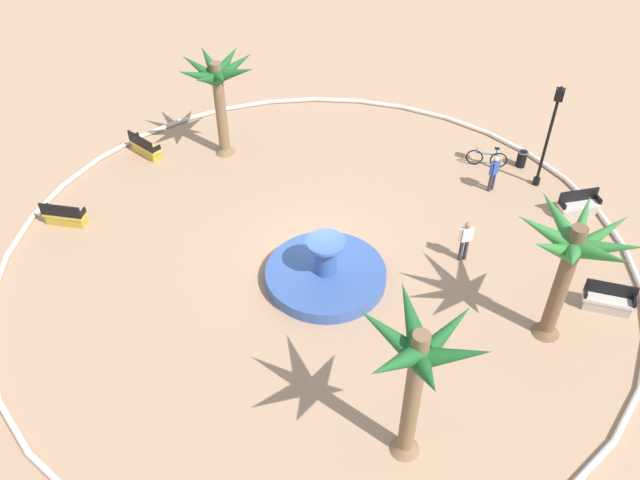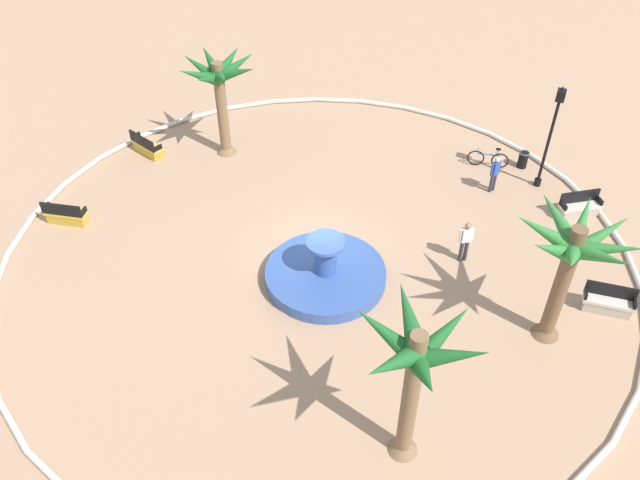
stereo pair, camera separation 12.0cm
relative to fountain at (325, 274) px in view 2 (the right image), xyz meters
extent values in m
plane|color=tan|center=(0.75, -1.16, -0.28)|extent=(80.00, 80.00, 0.00)
torus|color=silver|center=(0.75, -1.16, -0.18)|extent=(22.44, 22.44, 0.20)
cylinder|color=#38569E|center=(0.00, 0.00, -0.05)|extent=(4.15, 4.15, 0.45)
cylinder|color=#19567F|center=(0.00, 0.00, -0.09)|extent=(3.65, 3.65, 0.34)
cylinder|color=#38569E|center=(0.00, 0.00, 0.77)|extent=(0.75, 0.75, 1.21)
cylinder|color=#3D5FAD|center=(0.00, 0.00, 1.44)|extent=(1.33, 1.33, 0.12)
cylinder|color=brown|center=(6.91, -5.83, 1.82)|extent=(0.45, 0.45, 4.19)
cone|color=brown|center=(6.91, -5.83, -0.03)|extent=(0.86, 0.86, 0.50)
cone|color=#1E6028|center=(7.68, -5.86, 3.54)|extent=(1.81, 0.64, 1.26)
cone|color=#1E6028|center=(7.42, -5.24, 3.54)|extent=(1.59, 1.72, 1.25)
cone|color=#1E6028|center=(6.91, -5.04, 3.58)|extent=(0.56, 1.80, 1.19)
cone|color=#1E6028|center=(6.41, -5.20, 3.62)|extent=(1.57, 1.75, 1.12)
cone|color=#1E6028|center=(6.11, -5.85, 3.63)|extent=(1.82, 0.61, 1.11)
cone|color=#1E6028|center=(6.44, -6.45, 3.58)|extent=(1.53, 1.77, 1.19)
cone|color=#1E6028|center=(6.85, -6.63, 3.63)|extent=(0.71, 1.84, 1.10)
cone|color=#1E6028|center=(7.53, -6.36, 3.64)|extent=(1.73, 1.61, 1.08)
cylinder|color=brown|center=(-7.34, -0.31, 1.88)|extent=(0.47, 0.47, 4.33)
cone|color=brown|center=(-7.34, -0.31, -0.03)|extent=(0.89, 0.89, 0.50)
cone|color=#337F38|center=(-6.49, -0.28, 3.69)|extent=(1.94, 0.65, 1.24)
cone|color=#337F38|center=(-6.79, 0.25, 3.57)|extent=(1.70, 1.73, 1.43)
cone|color=#337F38|center=(-7.29, 0.51, 3.65)|extent=(0.66, 1.93, 1.30)
cone|color=#337F38|center=(-8.01, 0.19, 3.68)|extent=(1.86, 1.60, 1.25)
cone|color=#337F38|center=(-8.18, -0.21, 3.68)|extent=(1.96, 0.79, 1.24)
cone|color=#337F38|center=(-7.95, -0.83, 3.59)|extent=(1.79, 1.64, 1.40)
cone|color=#337F38|center=(-7.41, -1.12, 3.61)|extent=(0.73, 1.93, 1.36)
cone|color=#337F38|center=(-6.76, -0.96, 3.75)|extent=(1.70, 1.80, 1.12)
cylinder|color=brown|center=(-4.29, 5.29, 2.05)|extent=(0.43, 0.43, 4.66)
cone|color=brown|center=(-4.29, 5.29, -0.03)|extent=(0.82, 0.82, 0.50)
cone|color=#1E6028|center=(-3.52, 5.18, 3.99)|extent=(1.88, 0.81, 1.29)
cone|color=#1E6028|center=(-3.92, 6.02, 4.07)|extent=(1.33, 1.89, 1.16)
cone|color=#1E6028|center=(-4.62, 5.99, 3.96)|extent=(1.27, 1.87, 1.34)
cone|color=#1E6028|center=(-5.07, 5.25, 3.98)|extent=(1.84, 0.67, 1.31)
cone|color=#1E6028|center=(-4.71, 4.67, 3.93)|extent=(1.46, 1.79, 1.39)
cone|color=#1E6028|center=(-3.86, 4.57, 4.14)|extent=(1.43, 1.86, 1.03)
cube|color=gold|center=(10.01, -4.44, 0.17)|extent=(1.68, 1.01, 0.12)
cube|color=black|center=(10.08, -4.24, 0.47)|extent=(1.53, 0.61, 0.50)
cube|color=gold|center=(10.01, -4.44, -0.08)|extent=(1.54, 0.93, 0.39)
cube|color=black|center=(10.71, -4.69, 0.31)|extent=(0.23, 0.45, 0.24)
cube|color=black|center=(9.30, -4.19, 0.31)|extent=(0.23, 0.45, 0.24)
cube|color=gold|center=(10.25, 0.69, 0.17)|extent=(1.67, 0.80, 0.12)
cube|color=black|center=(10.21, 0.90, 0.47)|extent=(1.59, 0.38, 0.50)
cube|color=gold|center=(10.25, 0.69, -0.08)|extent=(1.53, 0.73, 0.39)
cube|color=black|center=(10.99, 0.84, 0.31)|extent=(0.16, 0.46, 0.24)
cube|color=black|center=(9.52, 0.55, 0.31)|extent=(0.16, 0.46, 0.24)
cube|color=beige|center=(-7.76, -6.91, 0.17)|extent=(1.61, 1.31, 0.12)
cube|color=black|center=(-7.64, -7.08, 0.47)|extent=(1.37, 0.96, 0.50)
cube|color=#B6ADA0|center=(-7.76, -6.91, -0.08)|extent=(1.48, 1.21, 0.39)
cube|color=black|center=(-8.38, -7.33, 0.31)|extent=(0.32, 0.42, 0.24)
cube|color=black|center=(-7.14, -6.49, 0.31)|extent=(0.32, 0.42, 0.24)
cube|color=beige|center=(-9.06, -2.03, 0.17)|extent=(1.64, 0.64, 0.12)
cube|color=black|center=(-9.04, -2.24, 0.47)|extent=(1.60, 0.22, 0.50)
cube|color=#B6ADA0|center=(-9.06, -2.03, -0.08)|extent=(1.51, 0.59, 0.39)
cube|color=black|center=(-9.80, -2.10, 0.31)|extent=(0.12, 0.46, 0.24)
cube|color=black|center=(-8.31, -1.97, 0.31)|extent=(0.12, 0.46, 0.24)
cylinder|color=black|center=(-6.03, -8.35, 1.65)|extent=(0.12, 0.12, 3.86)
cylinder|color=black|center=(-6.03, -8.35, -0.13)|extent=(0.28, 0.28, 0.30)
cube|color=black|center=(-6.03, -8.35, 3.80)|extent=(0.32, 0.32, 0.44)
sphere|color=#F2EDCC|center=(-6.03, -8.35, 3.80)|extent=(0.22, 0.22, 0.22)
cone|color=black|center=(-6.03, -8.35, 4.08)|extent=(0.20, 0.20, 0.18)
cylinder|color=black|center=(-5.24, -9.44, 0.07)|extent=(0.40, 0.40, 0.70)
torus|color=#4C4C51|center=(-5.24, -9.44, 0.42)|extent=(0.46, 0.46, 0.06)
torus|color=black|center=(-3.36, -8.84, 0.08)|extent=(0.72, 0.17, 0.72)
torus|color=black|center=(-4.35, -9.00, 0.08)|extent=(0.72, 0.17, 0.72)
cylinder|color=#1E66B2|center=(-3.85, -8.92, 0.32)|extent=(0.95, 0.20, 0.05)
cylinder|color=#1E66B2|center=(-4.20, -8.97, 0.47)|extent=(0.04, 0.04, 0.30)
cube|color=black|center=(-4.20, -8.97, 0.64)|extent=(0.21, 0.13, 0.06)
cylinder|color=#1E66B2|center=(-3.41, -8.85, 0.45)|extent=(0.10, 0.44, 0.03)
cylinder|color=#33333D|center=(-4.40, -7.35, 0.13)|extent=(0.14, 0.14, 0.82)
cylinder|color=#33333D|center=(-4.31, -7.19, 0.13)|extent=(0.14, 0.14, 0.82)
cube|color=#2D4CA5|center=(-4.36, -7.27, 0.82)|extent=(0.35, 0.39, 0.56)
sphere|color=beige|center=(-4.36, -7.27, 1.22)|extent=(0.22, 0.22, 0.22)
cylinder|color=#2D4CA5|center=(-4.47, -7.46, 0.82)|extent=(0.09, 0.09, 0.53)
cylinder|color=#2D4CA5|center=(-4.25, -7.08, 0.82)|extent=(0.09, 0.09, 0.53)
cylinder|color=#33333D|center=(-4.23, -2.80, 0.17)|extent=(0.14, 0.14, 0.89)
cylinder|color=#33333D|center=(-4.08, -2.70, 0.17)|extent=(0.14, 0.14, 0.89)
cube|color=white|center=(-4.15, -2.75, 0.89)|extent=(0.39, 0.35, 0.56)
sphere|color=#9E7051|center=(-4.15, -2.75, 1.29)|extent=(0.22, 0.22, 0.22)
cylinder|color=white|center=(-4.33, -2.87, 0.89)|extent=(0.09, 0.09, 0.53)
cylinder|color=white|center=(-3.97, -2.63, 0.89)|extent=(0.09, 0.09, 0.53)
camera|label=1|loc=(-5.63, 15.00, 15.48)|focal=36.53mm
camera|label=2|loc=(-5.74, 14.95, 15.48)|focal=36.53mm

